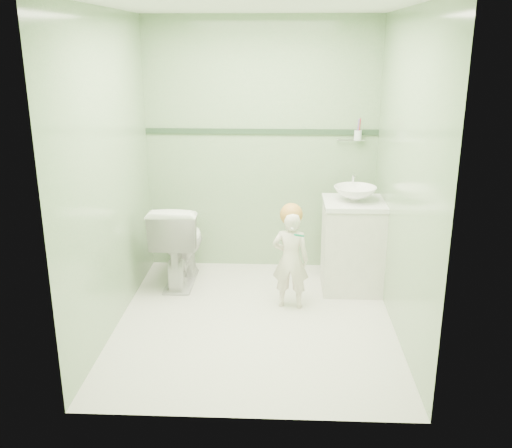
{
  "coord_description": "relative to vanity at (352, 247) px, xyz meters",
  "views": [
    {
      "loc": [
        0.2,
        -4.16,
        2.16
      ],
      "look_at": [
        0.0,
        0.15,
        0.78
      ],
      "focal_mm": 40.17,
      "sensor_mm": 36.0,
      "label": 1
    }
  ],
  "objects": [
    {
      "name": "trim_stripe",
      "position": [
        -0.84,
        0.54,
        0.95
      ],
      "size": [
        2.2,
        0.02,
        0.05
      ],
      "primitive_type": "cube",
      "color": "#2B442E",
      "rests_on": "room_shell"
    },
    {
      "name": "cup_holder",
      "position": [
        0.05,
        0.48,
        0.93
      ],
      "size": [
        0.26,
        0.07,
        0.21
      ],
      "color": "silver",
      "rests_on": "room_shell"
    },
    {
      "name": "vanity",
      "position": [
        0.0,
        0.0,
        0.0
      ],
      "size": [
        0.52,
        0.5,
        0.8
      ],
      "primitive_type": "cube",
      "color": "silver",
      "rests_on": "ground"
    },
    {
      "name": "room_shell",
      "position": [
        -0.84,
        -0.7,
        0.8
      ],
      "size": [
        2.5,
        2.54,
        2.4
      ],
      "color": "#82AD7B",
      "rests_on": "ground"
    },
    {
      "name": "ground",
      "position": [
        -0.84,
        -0.7,
        -0.4
      ],
      "size": [
        2.5,
        2.5,
        0.0
      ],
      "primitive_type": "plane",
      "color": "white",
      "rests_on": "ground"
    },
    {
      "name": "toilet",
      "position": [
        -1.58,
        0.07,
        -0.01
      ],
      "size": [
        0.44,
        0.77,
        0.78
      ],
      "primitive_type": "imported",
      "rotation": [
        0.0,
        0.0,
        3.14
      ],
      "color": "white",
      "rests_on": "ground"
    },
    {
      "name": "faucet",
      "position": [
        0.0,
        0.19,
        0.57
      ],
      "size": [
        0.03,
        0.13,
        0.18
      ],
      "color": "silver",
      "rests_on": "counter"
    },
    {
      "name": "counter",
      "position": [
        0.0,
        0.0,
        0.41
      ],
      "size": [
        0.54,
        0.52,
        0.04
      ],
      "primitive_type": "cube",
      "color": "white",
      "rests_on": "vanity"
    },
    {
      "name": "basin",
      "position": [
        0.0,
        0.0,
        0.49
      ],
      "size": [
        0.37,
        0.37,
        0.13
      ],
      "primitive_type": "imported",
      "color": "white",
      "rests_on": "counter"
    },
    {
      "name": "teal_toothbrush",
      "position": [
        -0.5,
        -0.53,
        0.29
      ],
      "size": [
        0.11,
        0.14,
        0.08
      ],
      "color": "#0F865B",
      "rests_on": "toddler"
    },
    {
      "name": "hair_cap",
      "position": [
        -0.56,
        -0.37,
        0.41
      ],
      "size": [
        0.19,
        0.19,
        0.19
      ],
      "primitive_type": "sphere",
      "color": "#B98037",
      "rests_on": "toddler"
    },
    {
      "name": "toddler",
      "position": [
        -0.56,
        -0.4,
        0.02
      ],
      "size": [
        0.33,
        0.24,
        0.85
      ],
      "primitive_type": "imported",
      "rotation": [
        0.0,
        0.0,
        3.01
      ],
      "color": "white",
      "rests_on": "ground"
    }
  ]
}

